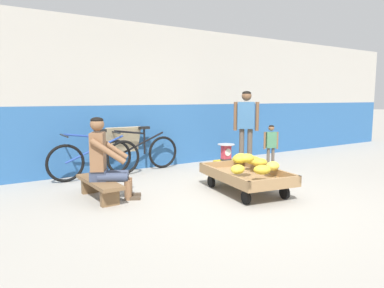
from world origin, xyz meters
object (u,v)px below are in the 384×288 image
object	(u,v)px
sign_board	(121,149)
customer_child	(271,143)
plastic_crate	(226,169)
banana_cart	(246,177)
low_bench	(99,185)
bicycle_far_left	(140,153)
vendor_seated	(105,159)
bicycle_near_left	(95,159)
customer_adult	(246,121)
shopping_bag	(241,173)
weighing_scale	(226,152)

from	to	relation	value
sign_board	customer_child	size ratio (longest dim) A/B	0.97
customer_child	plastic_crate	bearing A→B (deg)	174.24
banana_cart	low_bench	world-z (taller)	banana_cart
bicycle_far_left	vendor_seated	bearing A→B (deg)	-129.39
banana_cart	bicycle_far_left	world-z (taller)	bicycle_far_left
low_bench	plastic_crate	bearing A→B (deg)	2.96
vendor_seated	sign_board	bearing A→B (deg)	61.14
low_bench	bicycle_near_left	size ratio (longest dim) A/B	0.67
bicycle_near_left	customer_child	xyz separation A→B (m)	(2.97, -1.26, 0.20)
bicycle_near_left	customer_adult	distance (m)	2.94
bicycle_near_left	low_bench	bearing A→B (deg)	-106.32
sign_board	shopping_bag	bearing A→B (deg)	-51.76
weighing_scale	customer_adult	bearing A→B (deg)	25.72
banana_cart	low_bench	size ratio (longest dim) A/B	1.41
sign_board	customer_adult	bearing A→B (deg)	-27.75
plastic_crate	bicycle_near_left	bearing A→B (deg)	149.52
plastic_crate	shopping_bag	size ratio (longest dim) A/B	1.50
vendor_seated	plastic_crate	size ratio (longest dim) A/B	3.17
vendor_seated	customer_adult	distance (m)	3.14
shopping_bag	customer_adult	bearing A→B (deg)	44.31
bicycle_near_left	bicycle_far_left	xyz separation A→B (m)	(0.92, 0.16, 0.00)
weighing_scale	shopping_bag	distance (m)	0.46
low_bench	plastic_crate	world-z (taller)	plastic_crate
shopping_bag	bicycle_far_left	bearing A→B (deg)	125.02
vendor_seated	customer_child	size ratio (longest dim) A/B	1.28
bicycle_near_left	sign_board	xyz separation A→B (m)	(0.63, 0.36, 0.07)
bicycle_far_left	sign_board	xyz separation A→B (m)	(-0.29, 0.19, 0.07)
low_bench	plastic_crate	distance (m)	2.35
plastic_crate	weighing_scale	world-z (taller)	weighing_scale
weighing_scale	low_bench	bearing A→B (deg)	-177.07
low_bench	bicycle_far_left	size ratio (longest dim) A/B	0.67
bicycle_near_left	shopping_bag	world-z (taller)	bicycle_near_left
vendor_seated	weighing_scale	world-z (taller)	vendor_seated
plastic_crate	customer_child	xyz separation A→B (m)	(1.00, -0.10, 0.40)
banana_cart	weighing_scale	size ratio (longest dim) A/B	5.19
plastic_crate	customer_child	size ratio (longest dim) A/B	0.40
plastic_crate	bicycle_far_left	world-z (taller)	bicycle_far_left
low_bench	weighing_scale	size ratio (longest dim) A/B	3.69
shopping_bag	vendor_seated	bearing A→B (deg)	176.45
bicycle_near_left	sign_board	distance (m)	0.72
vendor_seated	weighing_scale	size ratio (longest dim) A/B	3.80
low_bench	shopping_bag	xyz separation A→B (m)	(2.44, -0.19, -0.08)
banana_cart	customer_adult	bearing A→B (deg)	48.36
banana_cart	bicycle_near_left	world-z (taller)	bicycle_near_left
weighing_scale	customer_adult	world-z (taller)	customer_adult
low_bench	vendor_seated	xyz separation A→B (m)	(0.08, -0.04, 0.37)
sign_board	customer_child	bearing A→B (deg)	-34.58
customer_adult	bicycle_far_left	bearing A→B (deg)	153.18
customer_child	shopping_bag	size ratio (longest dim) A/B	3.71
customer_adult	shopping_bag	world-z (taller)	customer_adult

